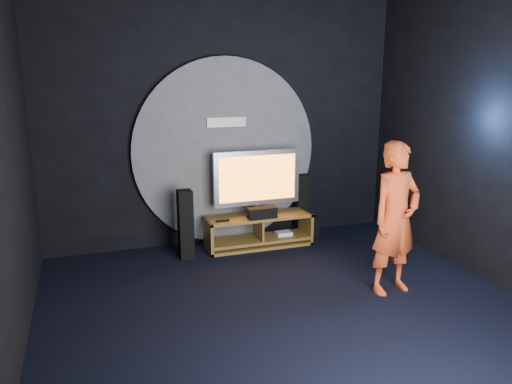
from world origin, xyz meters
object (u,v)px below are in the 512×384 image
tower_speaker_left (186,225)px  player (396,218)px  media_console (259,233)px  tv (257,180)px  tower_speaker_right (301,204)px  subwoofer (308,226)px

tower_speaker_left → player: 2.66m
media_console → tv: tv is taller
tv → player: 2.14m
media_console → tower_speaker_right: 0.87m
media_console → subwoofer: (0.84, 0.20, -0.05)m
media_console → tower_speaker_left: size_ratio=1.62×
tv → subwoofer: (0.85, 0.13, -0.80)m
tv → subwoofer: size_ratio=4.22×
subwoofer → tv: bearing=-171.1°
media_console → tower_speaker_left: (-1.06, -0.12, 0.27)m
tv → player: player is taller
tower_speaker_right → tower_speaker_left: bearing=-167.0°
tv → player: size_ratio=0.73×
media_console → tv: size_ratio=1.21×
media_console → tv: (-0.01, 0.07, 0.75)m
tower_speaker_left → media_console: bearing=6.6°
media_console → tower_speaker_right: size_ratio=1.62×
tower_speaker_left → tv: bearing=10.3°
tower_speaker_right → subwoofer: tower_speaker_right is taller
tv → tower_speaker_left: bearing=-169.7°
tower_speaker_right → player: bearing=-86.0°
tv → player: bearing=-64.1°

